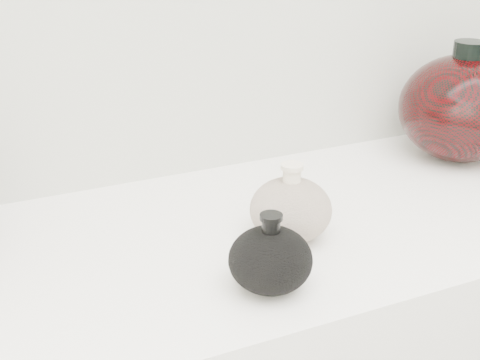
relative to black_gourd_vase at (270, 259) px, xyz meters
name	(u,v)px	position (x,y,z in m)	size (l,w,h in m)	color
black_gourd_vase	(270,259)	(0.00, 0.00, 0.00)	(0.14, 0.14, 0.11)	black
cream_gourd_vase	(291,209)	(0.09, 0.11, 0.00)	(0.16, 0.16, 0.12)	beige
right_round_pot	(462,108)	(0.53, 0.26, 0.06)	(0.30, 0.30, 0.22)	black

